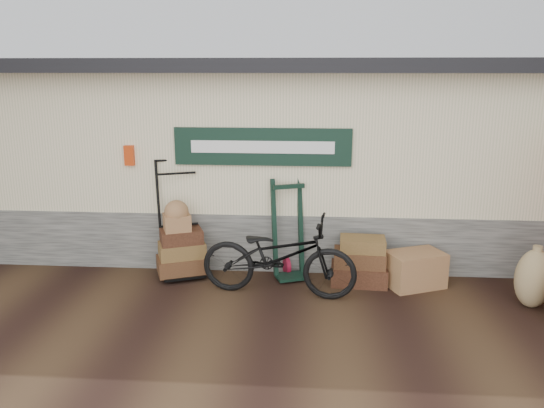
# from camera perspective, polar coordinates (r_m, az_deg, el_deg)

# --- Properties ---
(ground) EXTENTS (80.00, 80.00, 0.00)m
(ground) POSITION_cam_1_polar(r_m,az_deg,el_deg) (7.38, 0.69, -10.12)
(ground) COLOR black
(ground) RESTS_ON ground
(station_building) EXTENTS (14.40, 4.10, 3.20)m
(station_building) POSITION_cam_1_polar(r_m,az_deg,el_deg) (9.56, 1.72, 5.66)
(station_building) COLOR #4C4C47
(station_building) RESTS_ON ground
(porter_trolley) EXTENTS (1.08, 0.95, 1.78)m
(porter_trolley) POSITION_cam_1_polar(r_m,az_deg,el_deg) (8.11, -10.00, -1.38)
(porter_trolley) COLOR black
(porter_trolley) RESTS_ON ground
(green_barrow) EXTENTS (0.66, 0.62, 1.49)m
(green_barrow) POSITION_cam_1_polar(r_m,az_deg,el_deg) (7.89, 1.80, -2.73)
(green_barrow) COLOR black
(green_barrow) RESTS_ON ground
(suitcase_stack) EXTENTS (0.83, 0.55, 0.71)m
(suitcase_stack) POSITION_cam_1_polar(r_m,az_deg,el_deg) (7.85, 9.38, -5.99)
(suitcase_stack) COLOR #331A10
(suitcase_stack) RESTS_ON ground
(wicker_hamper) EXTENTS (0.92, 0.78, 0.51)m
(wicker_hamper) POSITION_cam_1_polar(r_m,az_deg,el_deg) (7.95, 15.12, -6.80)
(wicker_hamper) COLOR brown
(wicker_hamper) RESTS_ON ground
(bicycle) EXTENTS (1.03, 2.24, 1.26)m
(bicycle) POSITION_cam_1_polar(r_m,az_deg,el_deg) (7.28, 0.69, -5.15)
(bicycle) COLOR black
(bicycle) RESTS_ON ground
(burlap_sack_left) EXTENTS (0.56, 0.50, 0.80)m
(burlap_sack_left) POSITION_cam_1_polar(r_m,az_deg,el_deg) (7.78, 26.35, -7.21)
(burlap_sack_left) COLOR olive
(burlap_sack_left) RESTS_ON ground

